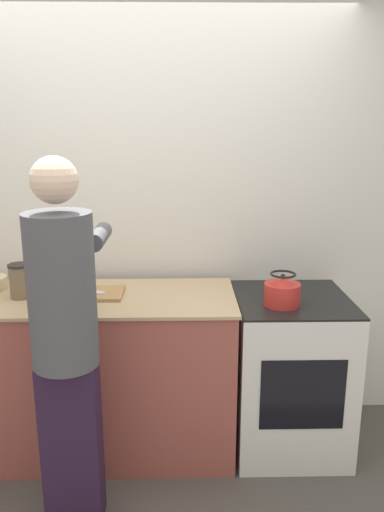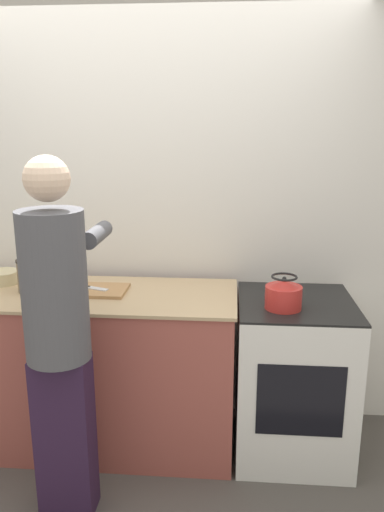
% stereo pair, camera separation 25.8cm
% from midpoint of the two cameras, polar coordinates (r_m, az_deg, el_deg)
% --- Properties ---
extents(ground_plane, '(12.00, 12.00, 0.00)m').
position_cam_midpoint_polar(ground_plane, '(2.96, -9.39, -23.92)').
color(ground_plane, '#4C4742').
extents(wall_back, '(8.00, 0.05, 2.60)m').
position_cam_midpoint_polar(wall_back, '(3.10, -8.53, 4.44)').
color(wall_back, silver).
rests_on(wall_back, ground_plane).
extents(counter, '(1.77, 0.65, 0.93)m').
position_cam_midpoint_polar(counter, '(3.03, -15.23, -12.85)').
color(counter, '#9E4C42').
rests_on(counter, ground_plane).
extents(oven, '(0.63, 0.66, 0.91)m').
position_cam_midpoint_polar(oven, '(3.01, 8.57, -12.97)').
color(oven, silver).
rests_on(oven, ground_plane).
extents(person, '(0.33, 0.57, 1.73)m').
position_cam_midpoint_polar(person, '(2.32, -17.42, -8.62)').
color(person, '#2A1832').
rests_on(person, ground_plane).
extents(cutting_board, '(0.35, 0.25, 0.02)m').
position_cam_midpoint_polar(cutting_board, '(2.84, -13.97, -4.22)').
color(cutting_board, '#A87A4C').
rests_on(cutting_board, counter).
extents(knife, '(0.19, 0.10, 0.01)m').
position_cam_midpoint_polar(knife, '(2.85, -14.46, -3.94)').
color(knife, silver).
rests_on(knife, cutting_board).
extents(kettle, '(0.19, 0.19, 0.18)m').
position_cam_midpoint_polar(kettle, '(2.68, 7.58, -4.11)').
color(kettle, red).
rests_on(kettle, oven).
extents(canister_jar, '(0.12, 0.12, 0.19)m').
position_cam_midpoint_polar(canister_jar, '(2.90, -21.49, -2.69)').
color(canister_jar, '#756047').
rests_on(canister_jar, counter).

